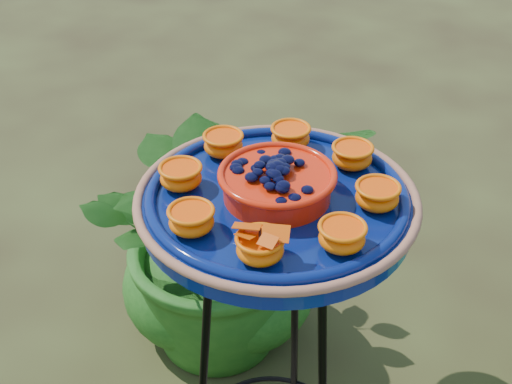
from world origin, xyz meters
TOP-DOWN VIEW (x-y plane):
  - tripod_stand at (-0.11, 0.11)m, footprint 0.32×0.33m
  - feeder_dish at (-0.11, 0.11)m, footprint 0.45×0.45m
  - shrub_back_left at (-0.43, 0.61)m, footprint 0.93×0.91m

SIDE VIEW (x-z plane):
  - shrub_back_left at x=-0.43m, z-range 0.00..0.78m
  - tripod_stand at x=-0.11m, z-range 0.09..0.93m
  - feeder_dish at x=-0.11m, z-range 0.83..0.93m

